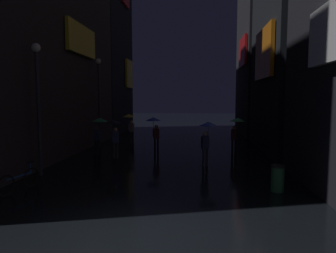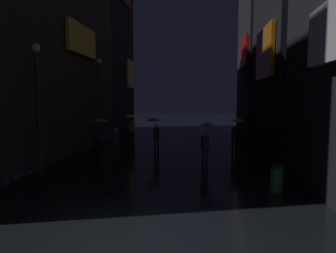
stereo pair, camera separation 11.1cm
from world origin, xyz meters
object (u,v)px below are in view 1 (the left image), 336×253
(streetlamp_left_near, at_px, (38,94))
(pedestrian_foreground_left_blue, at_px, (154,125))
(pedestrian_far_right_green, at_px, (237,126))
(pedestrian_near_crossing_blue, at_px, (207,131))
(bicycle_parked_at_storefront, at_px, (19,180))
(streetlamp_left_far, at_px, (99,92))
(pedestrian_foreground_right_green, at_px, (99,126))
(trash_bin, at_px, (278,178))
(pedestrian_midstreet_centre_yellow, at_px, (130,120))
(pedestrian_midstreet_left_black, at_px, (113,128))

(streetlamp_left_near, bearing_deg, pedestrian_foreground_left_blue, 54.52)
(pedestrian_far_right_green, distance_m, pedestrian_near_crossing_blue, 3.61)
(pedestrian_foreground_left_blue, height_order, streetlamp_left_near, streetlamp_left_near)
(bicycle_parked_at_storefront, bearing_deg, pedestrian_far_right_green, 42.89)
(streetlamp_left_near, bearing_deg, streetlamp_left_far, 90.00)
(bicycle_parked_at_storefront, height_order, streetlamp_left_near, streetlamp_left_near)
(streetlamp_left_near, relative_size, streetlamp_left_far, 0.93)
(pedestrian_foreground_left_blue, relative_size, bicycle_parked_at_storefront, 1.19)
(pedestrian_foreground_right_green, height_order, streetlamp_left_near, streetlamp_left_near)
(pedestrian_near_crossing_blue, xyz_separation_m, trash_bin, (2.31, -3.74, -1.20))
(pedestrian_midstreet_centre_yellow, relative_size, streetlamp_left_far, 0.36)
(pedestrian_far_right_green, distance_m, pedestrian_foreground_left_blue, 4.76)
(pedestrian_far_right_green, xyz_separation_m, streetlamp_left_far, (-8.76, 2.11, 1.96))
(pedestrian_midstreet_left_black, xyz_separation_m, pedestrian_near_crossing_blue, (4.92, -1.25, 0.00))
(pedestrian_midstreet_centre_yellow, bearing_deg, pedestrian_far_right_green, -26.14)
(trash_bin, bearing_deg, pedestrian_midstreet_centre_yellow, 126.14)
(pedestrian_foreground_right_green, height_order, streetlamp_left_far, streetlamp_left_far)
(pedestrian_foreground_left_blue, relative_size, pedestrian_midstreet_left_black, 1.00)
(pedestrian_midstreet_centre_yellow, relative_size, pedestrian_far_right_green, 1.00)
(pedestrian_foreground_left_blue, height_order, pedestrian_midstreet_left_black, same)
(pedestrian_near_crossing_blue, height_order, streetlamp_left_far, streetlamp_left_far)
(pedestrian_near_crossing_blue, xyz_separation_m, streetlamp_left_near, (-6.99, -2.45, 1.74))
(pedestrian_foreground_right_green, bearing_deg, pedestrian_far_right_green, 6.68)
(pedestrian_midstreet_left_black, height_order, trash_bin, pedestrian_midstreet_left_black)
(pedestrian_midstreet_centre_yellow, relative_size, streetlamp_left_near, 0.39)
(bicycle_parked_at_storefront, distance_m, streetlamp_left_far, 10.40)
(pedestrian_far_right_green, height_order, bicycle_parked_at_storefront, pedestrian_far_right_green)
(pedestrian_midstreet_centre_yellow, height_order, pedestrian_foreground_left_blue, same)
(pedestrian_midstreet_centre_yellow, distance_m, pedestrian_foreground_right_green, 4.43)
(pedestrian_far_right_green, bearing_deg, pedestrian_midstreet_centre_yellow, 153.86)
(pedestrian_far_right_green, relative_size, bicycle_parked_at_storefront, 1.19)
(pedestrian_far_right_green, xyz_separation_m, trash_bin, (0.54, -6.89, -1.20))
(pedestrian_far_right_green, relative_size, pedestrian_foreground_right_green, 1.00)
(pedestrian_near_crossing_blue, height_order, streetlamp_left_near, streetlamp_left_near)
(bicycle_parked_at_storefront, bearing_deg, pedestrian_foreground_left_blue, 65.16)
(pedestrian_near_crossing_blue, xyz_separation_m, streetlamp_left_far, (-6.99, 5.26, 1.96))
(pedestrian_far_right_green, bearing_deg, trash_bin, -85.53)
(pedestrian_midstreet_centre_yellow, xyz_separation_m, pedestrian_near_crossing_blue, (5.24, -6.59, 0.00))
(pedestrian_foreground_right_green, xyz_separation_m, pedestrian_near_crossing_blue, (6.04, -2.24, 0.00))
(pedestrian_midstreet_left_black, height_order, bicycle_parked_at_storefront, pedestrian_midstreet_left_black)
(pedestrian_midstreet_centre_yellow, relative_size, pedestrian_midstreet_left_black, 1.00)
(pedestrian_foreground_right_green, distance_m, pedestrian_near_crossing_blue, 6.44)
(pedestrian_foreground_left_blue, xyz_separation_m, trash_bin, (5.29, -6.91, -1.20))
(pedestrian_near_crossing_blue, bearing_deg, pedestrian_foreground_left_blue, 133.34)
(pedestrian_foreground_right_green, height_order, trash_bin, pedestrian_foreground_right_green)
(pedestrian_midstreet_centre_yellow, height_order, bicycle_parked_at_storefront, pedestrian_midstreet_centre_yellow)
(pedestrian_foreground_right_green, height_order, pedestrian_midstreet_left_black, same)
(pedestrian_far_right_green, height_order, pedestrian_foreground_right_green, same)
(pedestrian_far_right_green, height_order, pedestrian_near_crossing_blue, same)
(pedestrian_midstreet_centre_yellow, bearing_deg, pedestrian_near_crossing_blue, -51.51)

